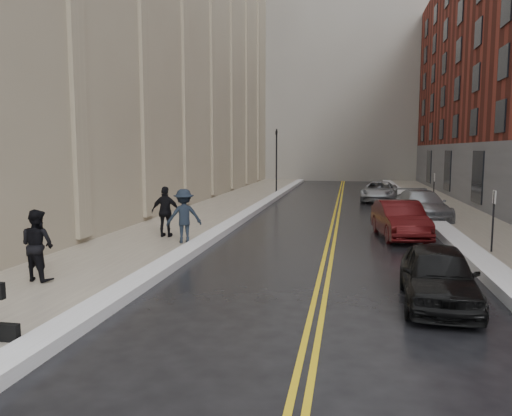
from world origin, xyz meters
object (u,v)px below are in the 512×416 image
at_px(car_black, 438,275).
at_px(car_silver_far, 379,191).
at_px(car_maroon, 400,219).
at_px(pedestrian_b, 184,216).
at_px(pedestrian_a, 37,245).
at_px(pedestrian_c, 166,212).
at_px(car_silver_near, 422,205).

relative_size(car_black, car_silver_far, 0.81).
height_order(car_maroon, car_silver_far, car_maroon).
distance_m(car_maroon, car_silver_far, 14.72).
distance_m(car_maroon, pedestrian_b, 8.70).
bearing_deg(pedestrian_a, car_black, -165.07).
bearing_deg(car_black, pedestrian_c, 147.00).
bearing_deg(pedestrian_c, car_silver_near, -144.59).
relative_size(pedestrian_b, pedestrian_c, 1.00).
bearing_deg(car_silver_far, car_black, -82.63).
bearing_deg(pedestrian_b, car_black, 121.38).
xyz_separation_m(car_maroon, car_silver_near, (1.60, 5.55, -0.00)).
xyz_separation_m(car_black, car_silver_near, (1.60, 14.51, 0.06)).
relative_size(car_silver_far, pedestrian_b, 2.49).
relative_size(car_silver_far, pedestrian_a, 2.63).
bearing_deg(car_silver_near, pedestrian_c, -151.01).
xyz_separation_m(pedestrian_a, pedestrian_b, (2.03, 5.82, 0.05)).
bearing_deg(car_maroon, car_silver_far, 82.28).
relative_size(car_maroon, pedestrian_a, 2.42).
relative_size(car_silver_near, pedestrian_c, 2.60).
height_order(car_maroon, pedestrian_c, pedestrian_c).
bearing_deg(car_black, car_silver_near, 86.80).
bearing_deg(car_silver_far, pedestrian_c, -110.78).
bearing_deg(pedestrian_a, pedestrian_c, -84.09).
xyz_separation_m(car_silver_far, pedestrian_b, (-8.04, -18.12, 0.46)).
xyz_separation_m(car_silver_near, pedestrian_b, (-9.60, -8.95, 0.39)).
xyz_separation_m(car_silver_near, pedestrian_c, (-10.71, -7.86, 0.39)).
xyz_separation_m(car_maroon, pedestrian_b, (-8.00, -3.39, 0.39)).
bearing_deg(car_silver_far, pedestrian_a, -105.34).
xyz_separation_m(pedestrian_b, pedestrian_c, (-1.11, 1.08, 0.00)).
height_order(car_black, car_silver_far, car_silver_far).
height_order(car_silver_near, pedestrian_b, pedestrian_b).
xyz_separation_m(car_maroon, pedestrian_a, (-10.03, -9.21, 0.34)).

